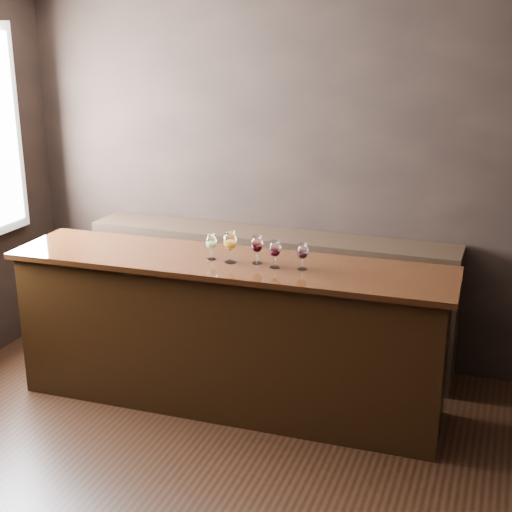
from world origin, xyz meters
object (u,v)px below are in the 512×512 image
(glass_white, at_px, (211,242))
(glass_amber, at_px, (230,242))
(glass_red_a, at_px, (257,245))
(back_bar_shelf, at_px, (268,297))
(glass_red_c, at_px, (303,252))
(glass_red_b, at_px, (275,249))
(bar_counter, at_px, (228,336))

(glass_white, distance_m, glass_amber, 0.15)
(glass_red_a, bearing_deg, back_bar_shelf, 103.83)
(glass_red_c, bearing_deg, glass_red_b, -169.92)
(glass_amber, distance_m, glass_red_b, 0.31)
(glass_red_b, bearing_deg, bar_counter, 173.58)
(glass_red_b, relative_size, glass_red_c, 1.06)
(glass_amber, bearing_deg, glass_red_c, 3.48)
(glass_red_a, distance_m, glass_red_c, 0.31)
(glass_white, relative_size, glass_red_c, 1.01)
(bar_counter, height_order, glass_red_b, glass_red_b)
(back_bar_shelf, distance_m, glass_red_c, 1.13)
(bar_counter, bearing_deg, glass_white, -172.79)
(glass_white, xyz_separation_m, glass_red_a, (0.31, 0.02, 0.01))
(bar_counter, distance_m, glass_red_b, 0.74)
(back_bar_shelf, xyz_separation_m, glass_amber, (0.02, -0.81, 0.67))
(bar_counter, height_order, back_bar_shelf, back_bar_shelf)
(glass_red_a, bearing_deg, glass_red_b, -17.60)
(glass_white, bearing_deg, glass_red_a, 4.12)
(back_bar_shelf, bearing_deg, glass_red_b, -68.13)
(back_bar_shelf, distance_m, glass_white, 1.03)
(back_bar_shelf, distance_m, glass_amber, 1.05)
(bar_counter, bearing_deg, back_bar_shelf, 86.58)
(back_bar_shelf, distance_m, glass_red_a, 1.02)
(bar_counter, bearing_deg, glass_red_b, -8.61)
(glass_amber, distance_m, glass_red_a, 0.18)
(back_bar_shelf, height_order, glass_white, glass_white)
(glass_amber, bearing_deg, glass_red_b, -0.30)
(glass_amber, xyz_separation_m, glass_red_b, (0.31, -0.00, -0.02))
(back_bar_shelf, height_order, glass_red_a, glass_red_a)
(back_bar_shelf, relative_size, glass_red_b, 15.83)
(bar_counter, bearing_deg, glass_amber, -48.25)
(glass_red_a, bearing_deg, glass_white, -175.88)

